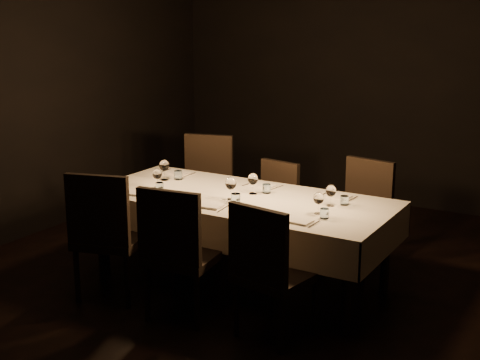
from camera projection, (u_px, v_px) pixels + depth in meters
The scene contains 14 objects.
room at pixel (240, 107), 5.31m from camera, with size 5.01×6.01×3.01m.
dining_table at pixel (240, 205), 5.51m from camera, with size 2.52×1.12×0.76m.
chair_near_left at pixel (107, 231), 5.22m from camera, with size 0.63×0.63×1.06m.
place_setting_near_left at pixel (151, 183), 5.66m from camera, with size 0.31×0.39×0.17m.
chair_near_center at pixel (178, 248), 4.88m from camera, with size 0.55×0.55×1.03m.
place_setting_near_center at pixel (225, 194), 5.30m from camera, with size 0.35×0.41×0.19m.
chair_near_right at pixel (269, 267), 4.57m from camera, with size 0.55×0.55×0.99m.
place_setting_near_right at pixel (314, 209), 4.92m from camera, with size 0.31×0.39×0.17m.
chair_far_left at pixel (205, 183), 6.69m from camera, with size 0.61×0.61×1.04m.
place_setting_far_left at pixel (171, 170), 6.08m from camera, with size 0.34×0.41×0.19m.
chair_far_center at pixel (273, 203), 6.28m from camera, with size 0.48×0.48×0.87m.
place_setting_far_center at pixel (259, 183), 5.63m from camera, with size 0.33×0.40×0.18m.
chair_far_right at pixel (362, 210), 5.90m from camera, with size 0.54×0.54×0.97m.
place_setting_far_right at pixel (336, 195), 5.29m from camera, with size 0.31×0.39×0.17m.
Camera 1 is at (2.69, -4.56, 2.25)m, focal length 50.00 mm.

